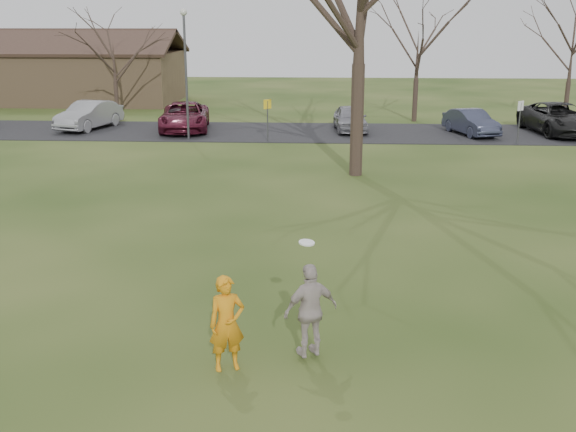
% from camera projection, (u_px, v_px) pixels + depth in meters
% --- Properties ---
extents(ground, '(120.00, 120.00, 0.00)m').
position_uv_depth(ground, '(275.00, 360.00, 12.05)').
color(ground, '#1E380F').
rests_on(ground, ground).
extents(parking_strip, '(62.00, 6.50, 0.04)m').
position_uv_depth(parking_strip, '(310.00, 132.00, 36.02)').
color(parking_strip, black).
rests_on(parking_strip, ground).
extents(player_defender, '(0.72, 0.59, 1.69)m').
position_uv_depth(player_defender, '(227.00, 324.00, 11.54)').
color(player_defender, orange).
rests_on(player_defender, ground).
extents(car_1, '(2.71, 4.77, 1.49)m').
position_uv_depth(car_1, '(89.00, 115.00, 36.83)').
color(car_1, gray).
rests_on(car_1, parking_strip).
extents(car_2, '(3.17, 5.63, 1.48)m').
position_uv_depth(car_2, '(185.00, 117.00, 36.28)').
color(car_2, '#541325').
rests_on(car_2, parking_strip).
extents(car_4, '(1.92, 4.07, 1.34)m').
position_uv_depth(car_4, '(350.00, 118.00, 36.13)').
color(car_4, gray).
rests_on(car_4, parking_strip).
extents(car_5, '(2.49, 4.13, 1.28)m').
position_uv_depth(car_5, '(471.00, 122.00, 35.02)').
color(car_5, '#303448').
rests_on(car_5, parking_strip).
extents(car_6, '(3.23, 5.92, 1.57)m').
position_uv_depth(car_6, '(559.00, 118.00, 35.29)').
color(car_6, black).
rests_on(car_6, parking_strip).
extents(catching_play, '(1.08, 0.82, 2.14)m').
position_uv_depth(catching_play, '(311.00, 310.00, 11.83)').
color(catching_play, '#B1A39F').
rests_on(catching_play, ground).
extents(building, '(20.60, 8.50, 5.14)m').
position_uv_depth(building, '(37.00, 74.00, 49.02)').
color(building, '#8C6D4C').
rests_on(building, ground).
extents(lamp_post, '(0.34, 0.34, 6.27)m').
position_uv_depth(lamp_post, '(185.00, 58.00, 32.84)').
color(lamp_post, '#47474C').
rests_on(lamp_post, ground).
extents(sign_yellow, '(0.35, 0.35, 2.08)m').
position_uv_depth(sign_yellow, '(267.00, 112.00, 32.85)').
color(sign_yellow, '#47474C').
rests_on(sign_yellow, ground).
extents(sign_white, '(0.35, 0.35, 2.08)m').
position_uv_depth(sign_white, '(520.00, 114.00, 32.20)').
color(sign_white, '#47474C').
rests_on(sign_white, ground).
extents(small_tree_row, '(55.00, 5.90, 8.50)m').
position_uv_depth(small_tree_row, '(388.00, 53.00, 39.55)').
color(small_tree_row, '#352821').
rests_on(small_tree_row, ground).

